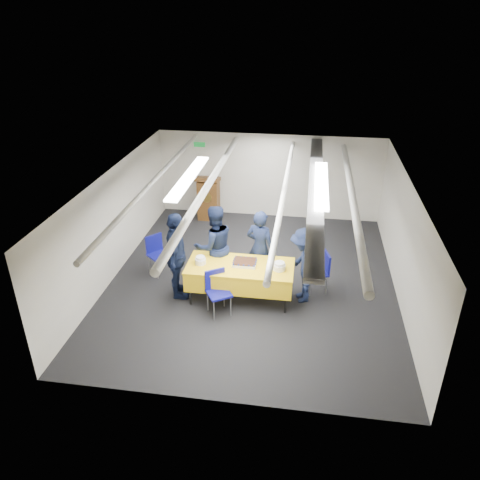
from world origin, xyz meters
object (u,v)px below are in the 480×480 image
(sailor_c, at_px, (177,256))
(sailor_d, at_px, (303,266))
(chair_left, at_px, (157,250))
(sheet_cake, at_px, (245,262))
(sailor_b, at_px, (214,246))
(chair_near, at_px, (217,288))
(serving_table, at_px, (240,275))
(sailor_a, at_px, (260,248))
(chair_right, at_px, (321,268))
(podium, at_px, (209,197))

(sailor_c, height_order, sailor_d, sailor_c)
(chair_left, relative_size, sailor_c, 0.48)
(sheet_cake, xyz_separation_m, sailor_b, (-0.70, 0.45, 0.07))
(sailor_c, relative_size, sailor_d, 1.17)
(chair_near, bearing_deg, serving_table, 53.05)
(chair_near, xyz_separation_m, sailor_a, (0.68, 1.14, 0.30))
(chair_near, xyz_separation_m, chair_left, (-1.59, 1.27, 0.00))
(chair_right, height_order, sailor_a, sailor_a)
(sailor_d, bearing_deg, chair_near, -81.52)
(sheet_cake, bearing_deg, sailor_c, -174.47)
(serving_table, bearing_deg, chair_near, -126.95)
(chair_right, xyz_separation_m, sailor_b, (-2.20, -0.04, 0.35))
(podium, bearing_deg, sailor_d, -53.59)
(serving_table, height_order, sailor_c, sailor_c)
(chair_right, height_order, sailor_b, sailor_b)
(podium, bearing_deg, sailor_c, -87.19)
(serving_table, height_order, sailor_a, sailor_a)
(chair_left, bearing_deg, sheet_cake, -19.37)
(chair_right, bearing_deg, sailor_b, -179.07)
(chair_near, bearing_deg, podium, 104.14)
(sheet_cake, bearing_deg, sailor_d, 5.16)
(sheet_cake, bearing_deg, chair_right, 17.87)
(chair_right, relative_size, sailor_a, 0.52)
(sailor_a, height_order, sailor_b, sailor_b)
(sheet_cake, relative_size, chair_right, 0.54)
(sailor_d, bearing_deg, sheet_cake, -98.62)
(sailor_b, bearing_deg, sailor_c, 11.60)
(podium, xyz_separation_m, sailor_d, (2.67, -3.62, 0.16))
(serving_table, xyz_separation_m, sheet_cake, (0.08, 0.06, 0.25))
(podium, bearing_deg, chair_near, -75.86)
(chair_near, height_order, chair_right, same)
(chair_right, xyz_separation_m, sailor_c, (-2.84, -0.61, 0.38))
(chair_left, xyz_separation_m, sailor_a, (2.27, -0.13, 0.30))
(serving_table, distance_m, chair_left, 2.11)
(sailor_a, xyz_separation_m, sailor_c, (-1.57, -0.72, 0.07))
(chair_right, distance_m, sailor_d, 0.58)
(chair_left, distance_m, sailor_d, 3.25)
(chair_right, distance_m, sailor_c, 2.93)
(sheet_cake, bearing_deg, podium, 112.31)
(serving_table, bearing_deg, sailor_c, -176.78)
(chair_near, relative_size, sailor_d, 0.56)
(serving_table, height_order, sailor_d, sailor_d)
(sailor_a, relative_size, sailor_c, 0.92)
(sheet_cake, distance_m, sailor_a, 0.64)
(podium, height_order, sailor_a, sailor_a)
(chair_near, distance_m, sailor_b, 1.09)
(sailor_a, bearing_deg, sailor_b, 28.53)
(chair_left, distance_m, sailor_c, 1.16)
(chair_left, xyz_separation_m, sailor_d, (3.18, -0.61, 0.25))
(sailor_b, height_order, sailor_c, sailor_c)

